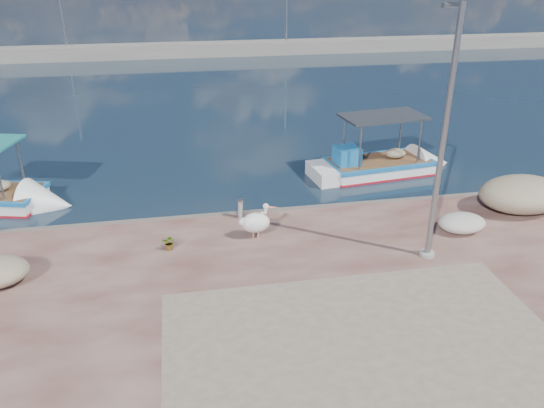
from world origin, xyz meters
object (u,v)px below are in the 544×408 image
(boat_right, at_px, (377,168))
(bollard_near, at_px, (240,208))
(pelican, at_px, (256,222))
(lamp_post, at_px, (442,148))

(boat_right, distance_m, bollard_near, 7.72)
(boat_right, bearing_deg, bollard_near, -154.00)
(boat_right, height_order, pelican, boat_right)
(bollard_near, bearing_deg, lamp_post, -33.88)
(pelican, relative_size, bollard_near, 1.82)
(boat_right, bearing_deg, lamp_post, -107.37)
(lamp_post, height_order, bollard_near, lamp_post)
(pelican, height_order, lamp_post, lamp_post)
(pelican, distance_m, bollard_near, 1.52)
(boat_right, relative_size, lamp_post, 0.91)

